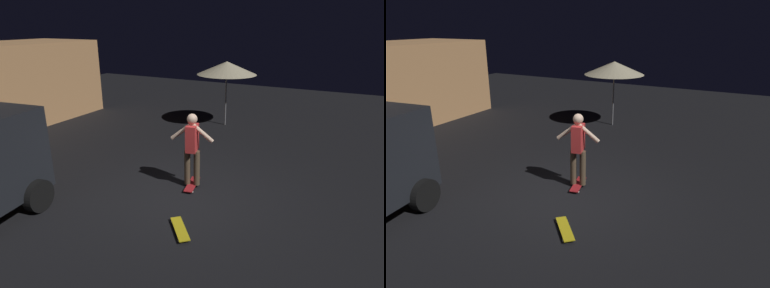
# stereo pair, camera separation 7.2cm
# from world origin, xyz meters

# --- Properties ---
(ground_plane) EXTENTS (28.00, 28.00, 0.00)m
(ground_plane) POSITION_xyz_m (0.00, 0.00, 0.00)
(ground_plane) COLOR black
(patio_umbrella) EXTENTS (2.10, 2.10, 2.30)m
(patio_umbrella) POSITION_xyz_m (5.50, 1.19, 2.07)
(patio_umbrella) COLOR slate
(patio_umbrella) RESTS_ON ground_plane
(skateboard_ridden) EXTENTS (0.80, 0.36, 0.07)m
(skateboard_ridden) POSITION_xyz_m (0.47, 0.00, 0.06)
(skateboard_ridden) COLOR #AD1E23
(skateboard_ridden) RESTS_ON ground_plane
(skateboard_spare) EXTENTS (0.72, 0.67, 0.07)m
(skateboard_spare) POSITION_xyz_m (-1.22, -0.61, 0.06)
(skateboard_spare) COLOR gold
(skateboard_spare) RESTS_ON ground_plane
(skater) EXTENTS (0.42, 0.98, 1.67)m
(skater) POSITION_xyz_m (0.47, 0.00, 1.04)
(skater) COLOR brown
(skater) RESTS_ON skateboard_ridden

